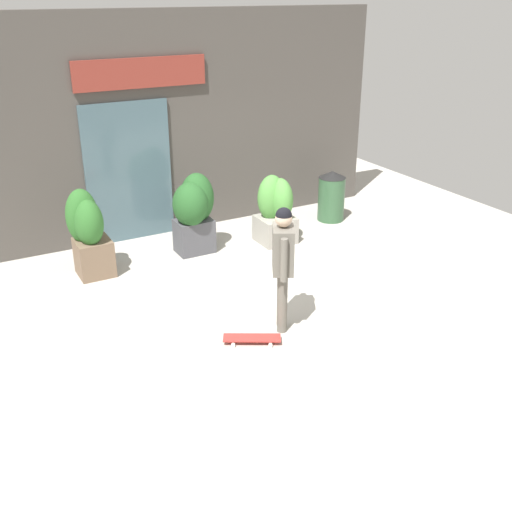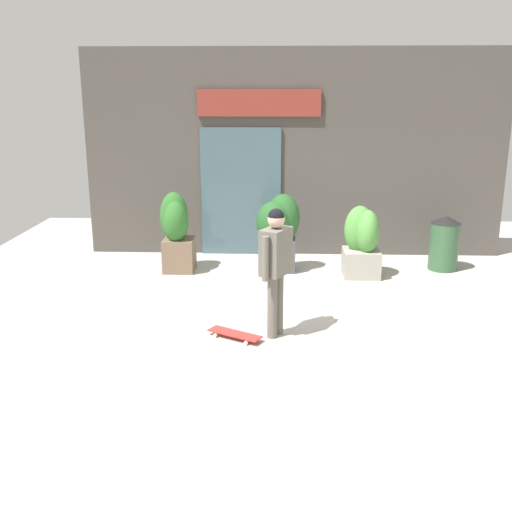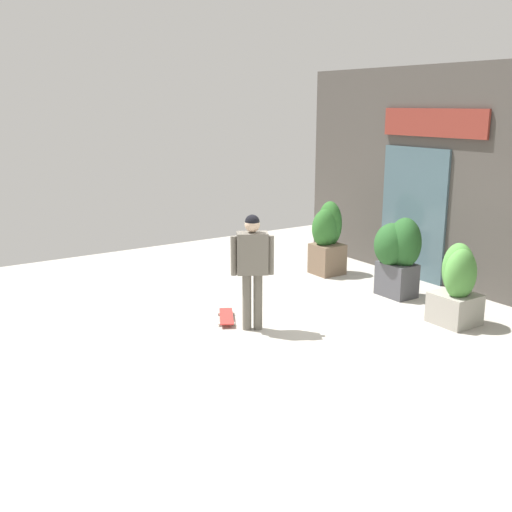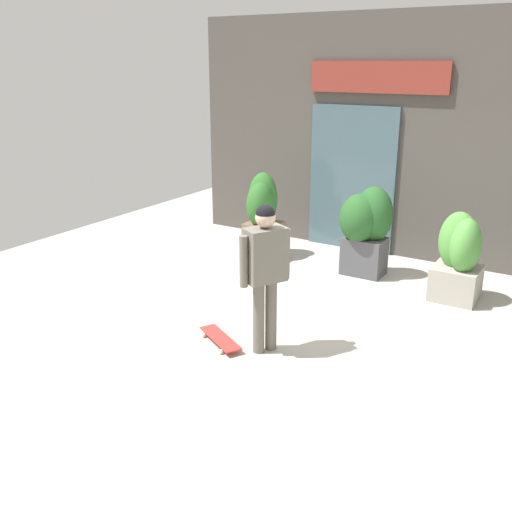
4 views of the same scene
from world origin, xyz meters
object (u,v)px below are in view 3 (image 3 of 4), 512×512
Objects in this scene: planter_box_right at (398,252)px; skateboard at (226,316)px; planter_box_left at (458,284)px; planter_box_mid at (327,236)px; skateboarder at (252,260)px.

skateboard is at bearing -100.15° from planter_box_right.
planter_box_left is 1.47m from planter_box_right.
planter_box_left reaches higher than skateboard.
planter_box_mid is at bearing 176.44° from planter_box_left.
planter_box_right is (-1.44, 0.24, 0.16)m from planter_box_left.
planter_box_mid is (-3.22, 0.20, 0.12)m from planter_box_left.
planter_box_mid is (-1.76, 2.86, -0.31)m from skateboarder.
planter_box_mid is (-1.78, -0.04, -0.04)m from planter_box_right.
planter_box_left is at bearing -90.20° from skateboarder.
skateboarder is at bearing -90.43° from planter_box_right.
planter_box_right is (0.02, 2.90, -0.27)m from skateboarder.
planter_box_left is at bearing -9.51° from planter_box_right.
planter_box_right is at bearing 170.49° from planter_box_left.
skateboard is 3.30m from planter_box_mid.
skateboarder is 2.91m from planter_box_right.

